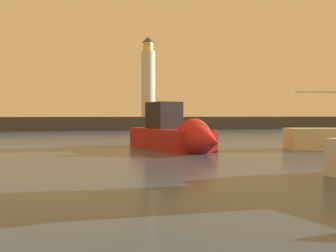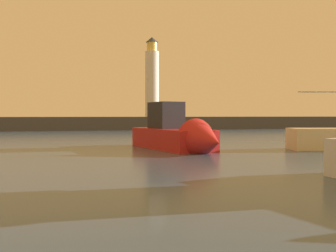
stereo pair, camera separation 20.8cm
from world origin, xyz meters
name	(u,v)px [view 1 (the left image)]	position (x,y,z in m)	size (l,w,h in m)	color
ground_plane	(112,145)	(0.00, 28.42, 0.00)	(220.00, 220.00, 0.00)	#384C60
breakwater	(93,123)	(0.00, 56.84, 0.96)	(80.25, 5.61, 1.93)	#423F3D
lighthouse	(148,79)	(8.23, 56.84, 7.65)	(2.06, 2.06, 12.09)	silver
motorboat_1	(179,136)	(3.73, 22.82, 0.92)	(4.84, 9.57, 3.72)	#B21E1E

